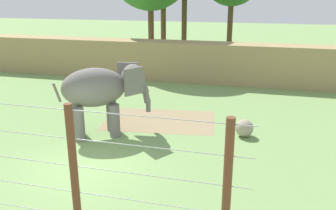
{
  "coord_description": "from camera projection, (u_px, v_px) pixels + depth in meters",
  "views": [
    {
      "loc": [
        5.29,
        -9.55,
        5.53
      ],
      "look_at": [
        2.02,
        2.96,
        1.4
      ],
      "focal_mm": 37.91,
      "sensor_mm": 36.0,
      "label": 1
    }
  ],
  "objects": [
    {
      "name": "ground_plane",
      "position": [
        87.0,
        167.0,
        11.76
      ],
      "size": [
        120.0,
        120.0,
        0.0
      ],
      "primitive_type": "plane",
      "color": "#759956"
    },
    {
      "name": "dirt_patch",
      "position": [
        160.0,
        120.0,
        16.01
      ],
      "size": [
        5.27,
        3.74,
        0.01
      ],
      "primitive_type": "cube",
      "rotation": [
        0.0,
        0.0,
        0.13
      ],
      "color": "#937F5B",
      "rests_on": "ground"
    },
    {
      "name": "embankment_wall",
      "position": [
        176.0,
        61.0,
        23.16
      ],
      "size": [
        36.0,
        1.8,
        2.49
      ],
      "primitive_type": "cube",
      "color": "tan",
      "rests_on": "ground"
    },
    {
      "name": "elephant",
      "position": [
        102.0,
        90.0,
        13.89
      ],
      "size": [
        3.42,
        2.76,
        2.82
      ],
      "color": "slate",
      "rests_on": "ground"
    },
    {
      "name": "enrichment_ball",
      "position": [
        244.0,
        128.0,
        14.13
      ],
      "size": [
        0.71,
        0.71,
        0.71
      ],
      "primitive_type": "sphere",
      "color": "gray",
      "rests_on": "ground"
    },
    {
      "name": "cable_fence",
      "position": [
        13.0,
        166.0,
        8.22
      ],
      "size": [
        10.71,
        0.18,
        3.32
      ],
      "color": "brown",
      "rests_on": "ground"
    }
  ]
}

